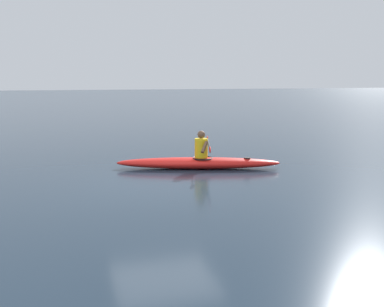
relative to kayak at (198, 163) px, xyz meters
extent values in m
plane|color=#1E2D3D|center=(1.28, 1.44, -0.16)|extent=(160.00, 160.00, 0.00)
ellipsoid|color=red|center=(0.00, 0.00, 0.00)|extent=(4.50, 1.84, 0.31)
torus|color=black|center=(-0.11, 0.03, 0.13)|extent=(0.71, 0.71, 0.04)
cylinder|color=black|center=(-1.30, 0.37, 0.14)|extent=(0.18, 0.18, 0.02)
cylinder|color=yellow|center=(-0.08, 0.02, 0.41)|extent=(0.36, 0.36, 0.52)
sphere|color=brown|center=(-0.08, 0.02, 0.79)|extent=(0.21, 0.21, 0.21)
cylinder|color=black|center=(-0.27, 0.08, 0.53)|extent=(0.60, 2.02, 0.03)
ellipsoid|color=red|center=(-0.55, -0.93, 0.53)|extent=(0.15, 0.40, 0.17)
ellipsoid|color=red|center=(0.01, 1.08, 0.53)|extent=(0.15, 0.40, 0.17)
cylinder|color=brown|center=(-0.23, -0.22, 0.48)|extent=(0.18, 0.31, 0.34)
cylinder|color=brown|center=(-0.08, 0.31, 0.48)|extent=(0.25, 0.25, 0.34)
camera|label=1|loc=(3.51, 11.87, 2.34)|focal=42.93mm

